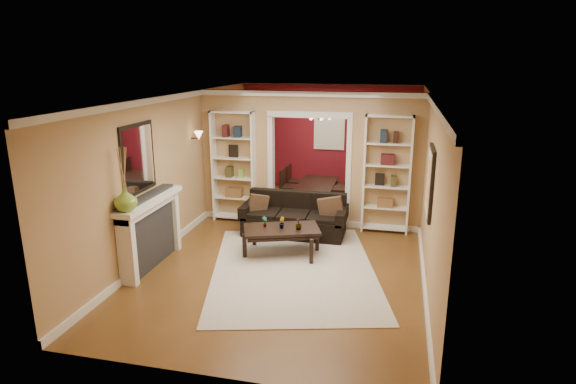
% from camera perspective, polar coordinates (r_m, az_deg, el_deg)
% --- Properties ---
extents(floor, '(8.00, 8.00, 0.00)m').
position_cam_1_polar(floor, '(8.98, 1.04, -6.09)').
color(floor, brown).
rests_on(floor, ground).
extents(ceiling, '(8.00, 8.00, 0.00)m').
position_cam_1_polar(ceiling, '(8.37, 1.13, 11.36)').
color(ceiling, white).
rests_on(ceiling, ground).
extents(wall_back, '(8.00, 0.00, 8.00)m').
position_cam_1_polar(wall_back, '(12.44, 4.93, 6.42)').
color(wall_back, tan).
rests_on(wall_back, ground).
extents(wall_front, '(8.00, 0.00, 8.00)m').
position_cam_1_polar(wall_front, '(4.92, -8.75, -8.14)').
color(wall_front, tan).
rests_on(wall_front, ground).
extents(wall_left, '(0.00, 8.00, 8.00)m').
position_cam_1_polar(wall_left, '(9.29, -12.64, 2.99)').
color(wall_left, tan).
rests_on(wall_left, ground).
extents(wall_right, '(0.00, 8.00, 8.00)m').
position_cam_1_polar(wall_right, '(8.41, 16.25, 1.45)').
color(wall_right, tan).
rests_on(wall_right, ground).
extents(partition_wall, '(4.50, 0.15, 2.70)m').
position_cam_1_polar(partition_wall, '(9.72, 2.55, 3.90)').
color(partition_wall, tan).
rests_on(partition_wall, floor).
extents(red_back_panel, '(4.44, 0.04, 2.64)m').
position_cam_1_polar(red_back_panel, '(12.42, 4.91, 6.27)').
color(red_back_panel, maroon).
rests_on(red_back_panel, floor).
extents(dining_window, '(0.78, 0.03, 0.98)m').
position_cam_1_polar(dining_window, '(12.34, 4.91, 7.29)').
color(dining_window, '#8CA5CC').
rests_on(dining_window, wall_back).
extents(area_rug, '(3.40, 4.14, 0.01)m').
position_cam_1_polar(area_rug, '(7.92, 0.66, -9.11)').
color(area_rug, beige).
rests_on(area_rug, floor).
extents(sofa, '(2.02, 0.87, 0.79)m').
position_cam_1_polar(sofa, '(9.29, 0.74, -2.75)').
color(sofa, black).
rests_on(sofa, floor).
extents(pillow_left, '(0.38, 0.28, 0.37)m').
position_cam_1_polar(pillow_left, '(9.39, -3.56, -1.44)').
color(pillow_left, brown).
rests_on(pillow_left, sofa).
extents(pillow_right, '(0.45, 0.13, 0.45)m').
position_cam_1_polar(pillow_right, '(9.08, 5.14, -1.80)').
color(pillow_right, brown).
rests_on(pillow_right, sofa).
extents(coffee_table, '(1.44, 1.09, 0.49)m').
position_cam_1_polar(coffee_table, '(8.41, -0.77, -5.85)').
color(coffee_table, black).
rests_on(coffee_table, floor).
extents(plant_left, '(0.11, 0.12, 0.19)m').
position_cam_1_polar(plant_left, '(8.36, -2.77, -3.52)').
color(plant_left, '#336626').
rests_on(plant_left, coffee_table).
extents(plant_center, '(0.13, 0.14, 0.20)m').
position_cam_1_polar(plant_center, '(8.29, -0.78, -3.64)').
color(plant_center, '#336626').
rests_on(plant_center, coffee_table).
extents(plant_right, '(0.16, 0.16, 0.20)m').
position_cam_1_polar(plant_right, '(8.23, 1.26, -3.79)').
color(plant_right, '#336626').
rests_on(plant_right, coffee_table).
extents(bookshelf_left, '(0.90, 0.30, 2.30)m').
position_cam_1_polar(bookshelf_left, '(10.00, -6.42, 2.97)').
color(bookshelf_left, white).
rests_on(bookshelf_left, floor).
extents(bookshelf_right, '(0.90, 0.30, 2.30)m').
position_cam_1_polar(bookshelf_right, '(9.45, 11.63, 2.01)').
color(bookshelf_right, white).
rests_on(bookshelf_right, floor).
extents(fireplace, '(0.32, 1.70, 1.16)m').
position_cam_1_polar(fireplace, '(8.15, -15.81, -4.64)').
color(fireplace, white).
rests_on(fireplace, floor).
extents(vase, '(0.41, 0.41, 0.35)m').
position_cam_1_polar(vase, '(7.37, -18.71, -0.83)').
color(vase, '#7BA735').
rests_on(vase, fireplace).
extents(mirror, '(0.03, 0.95, 1.10)m').
position_cam_1_polar(mirror, '(7.90, -17.35, 3.81)').
color(mirror, silver).
rests_on(mirror, wall_left).
extents(wall_sconce, '(0.18, 0.18, 0.22)m').
position_cam_1_polar(wall_sconce, '(9.65, -10.87, 6.45)').
color(wall_sconce, '#FFE0A5').
rests_on(wall_sconce, wall_left).
extents(framed_art, '(0.04, 0.85, 1.05)m').
position_cam_1_polar(framed_art, '(7.40, 16.41, 1.13)').
color(framed_art, black).
rests_on(framed_art, wall_right).
extents(dining_table, '(1.49, 0.83, 0.52)m').
position_cam_1_polar(dining_table, '(11.28, 3.63, -0.16)').
color(dining_table, black).
rests_on(dining_table, floor).
extents(dining_chair_nw, '(0.45, 0.45, 0.89)m').
position_cam_1_polar(dining_chair_nw, '(11.05, 0.57, 0.53)').
color(dining_chair_nw, black).
rests_on(dining_chair_nw, floor).
extents(dining_chair_ne, '(0.61, 0.61, 0.94)m').
position_cam_1_polar(dining_chair_ne, '(10.87, 6.24, 0.31)').
color(dining_chair_ne, black).
rests_on(dining_chair_ne, floor).
extents(dining_chair_sw, '(0.52, 0.52, 0.87)m').
position_cam_1_polar(dining_chair_sw, '(11.62, 1.21, 1.22)').
color(dining_chair_sw, black).
rests_on(dining_chair_sw, floor).
extents(dining_chair_se, '(0.51, 0.51, 0.84)m').
position_cam_1_polar(dining_chair_se, '(11.46, 6.60, 0.84)').
color(dining_chair_se, black).
rests_on(dining_chair_se, floor).
extents(chandelier, '(0.50, 0.50, 0.30)m').
position_cam_1_polar(chandelier, '(11.08, 4.04, 8.82)').
color(chandelier, '#3B221A').
rests_on(chandelier, ceiling).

